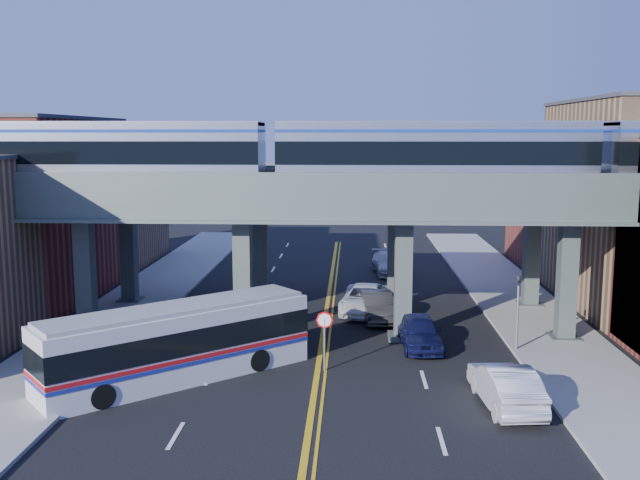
# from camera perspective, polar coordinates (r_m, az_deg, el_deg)

# --- Properties ---
(ground) EXTENTS (120.00, 120.00, 0.00)m
(ground) POSITION_cam_1_polar(r_m,az_deg,el_deg) (28.64, -0.49, -12.31)
(ground) COLOR black
(ground) RESTS_ON ground
(sidewalk_west) EXTENTS (5.00, 70.00, 0.16)m
(sidewalk_west) POSITION_cam_1_polar(r_m,az_deg,el_deg) (40.24, -16.37, -6.38)
(sidewalk_west) COLOR gray
(sidewalk_west) RESTS_ON ground
(sidewalk_east) EXTENTS (5.00, 70.00, 0.16)m
(sidewalk_east) POSITION_cam_1_polar(r_m,az_deg,el_deg) (39.39, 17.41, -6.74)
(sidewalk_east) COLOR gray
(sidewalk_east) RESTS_ON ground
(building_west_b) EXTENTS (8.00, 14.00, 11.00)m
(building_west_b) POSITION_cam_1_polar(r_m,az_deg,el_deg) (47.39, -22.33, 2.21)
(building_west_b) COLOR brown
(building_west_b) RESTS_ON ground
(building_west_c) EXTENTS (8.00, 10.00, 8.00)m
(building_west_c) POSITION_cam_1_polar(r_m,az_deg,el_deg) (59.52, -17.01, 2.18)
(building_west_c) COLOR #8C6948
(building_west_c) RESTS_ON ground
(building_east_c) EXTENTS (8.00, 10.00, 9.00)m
(building_east_c) POSITION_cam_1_polar(r_m,az_deg,el_deg) (58.55, 19.53, 2.46)
(building_east_c) COLOR brown
(building_east_c) RESTS_ON ground
(elevated_viaduct_near) EXTENTS (52.00, 3.60, 7.40)m
(elevated_viaduct_near) POSITION_cam_1_polar(r_m,az_deg,el_deg) (34.96, 0.20, 2.42)
(elevated_viaduct_near) COLOR #434E4C
(elevated_viaduct_near) RESTS_ON ground
(elevated_viaduct_far) EXTENTS (52.00, 3.60, 7.40)m
(elevated_viaduct_far) POSITION_cam_1_polar(r_m,az_deg,el_deg) (41.92, 0.61, 3.44)
(elevated_viaduct_far) COLOR #434E4C
(elevated_viaduct_far) RESTS_ON ground
(transit_train) EXTENTS (46.62, 2.92, 3.40)m
(transit_train) POSITION_cam_1_polar(r_m,az_deg,el_deg) (34.96, 9.05, 6.87)
(transit_train) COLOR black
(transit_train) RESTS_ON elevated_viaduct_near
(stop_sign) EXTENTS (0.76, 0.09, 2.63)m
(stop_sign) POSITION_cam_1_polar(r_m,az_deg,el_deg) (30.92, 0.37, -7.29)
(stop_sign) COLOR slate
(stop_sign) RESTS_ON ground
(traffic_signal) EXTENTS (0.15, 0.18, 4.10)m
(traffic_signal) POSITION_cam_1_polar(r_m,az_deg,el_deg) (34.54, 15.55, -4.99)
(traffic_signal) COLOR slate
(traffic_signal) RESTS_ON ground
(transit_bus) EXTENTS (10.50, 9.52, 2.99)m
(transit_bus) POSITION_cam_1_polar(r_m,az_deg,el_deg) (30.46, -11.34, -8.14)
(transit_bus) COLOR silver
(transit_bus) RESTS_ON ground
(car_lane_a) EXTENTS (2.16, 4.72, 1.57)m
(car_lane_a) POSITION_cam_1_polar(r_m,az_deg,el_deg) (34.70, 7.96, -7.28)
(car_lane_a) COLOR #11143F
(car_lane_a) RESTS_ON ground
(car_lane_b) EXTENTS (2.13, 4.83, 1.54)m
(car_lane_b) POSITION_cam_1_polar(r_m,az_deg,el_deg) (39.48, 4.61, -5.30)
(car_lane_b) COLOR #2A2A2D
(car_lane_b) RESTS_ON ground
(car_lane_c) EXTENTS (3.20, 5.86, 1.56)m
(car_lane_c) POSITION_cam_1_polar(r_m,az_deg,el_deg) (41.04, 3.61, -4.75)
(car_lane_c) COLOR white
(car_lane_c) RESTS_ON ground
(car_lane_d) EXTENTS (2.72, 5.48, 1.53)m
(car_lane_d) POSITION_cam_1_polar(r_m,az_deg,el_deg) (52.45, 5.53, -1.87)
(car_lane_d) COLOR #B4B4B9
(car_lane_d) RESTS_ON ground
(car_parked_curb) EXTENTS (2.18, 5.11, 1.64)m
(car_parked_curb) POSITION_cam_1_polar(r_m,az_deg,el_deg) (28.17, 14.62, -11.19)
(car_parked_curb) COLOR silver
(car_parked_curb) RESTS_ON ground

